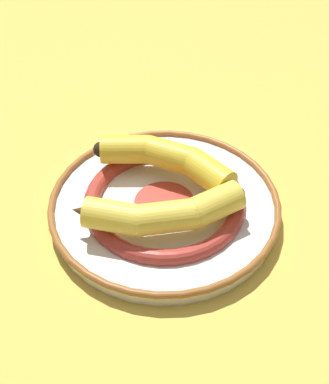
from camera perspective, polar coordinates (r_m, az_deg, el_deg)
The scene contains 4 objects.
ground_plane at distance 0.71m, azimuth -0.37°, elevation -1.20°, with size 2.80×2.80×0.00m, color gold.
decorative_bowl at distance 0.69m, azimuth 0.00°, elevation -1.38°, with size 0.30×0.30×0.03m.
banana_a at distance 0.70m, azimuth 0.60°, elevation 3.48°, with size 0.13×0.18×0.04m.
banana_b at distance 0.63m, azimuth -0.36°, elevation -2.28°, with size 0.20×0.11×0.04m.
Camera 1 is at (0.25, 0.44, 0.50)m, focal length 50.00 mm.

